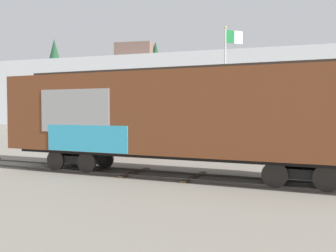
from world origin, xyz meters
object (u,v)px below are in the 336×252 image
(freight_car, at_px, (177,115))
(parked_car_tan, at_px, (235,144))
(parked_car_red, at_px, (137,141))
(flagpole, at_px, (229,68))

(freight_car, bearing_deg, parked_car_tan, 77.92)
(freight_car, bearing_deg, parked_car_red, 126.18)
(freight_car, relative_size, parked_car_red, 3.51)
(parked_car_red, bearing_deg, flagpole, 60.20)
(freight_car, distance_m, flagpole, 14.07)
(flagpole, relative_size, parked_car_tan, 2.01)
(parked_car_red, relative_size, parked_car_tan, 1.00)
(parked_car_red, height_order, parked_car_tan, parked_car_red)
(parked_car_red, bearing_deg, freight_car, -53.82)
(flagpole, height_order, parked_car_red, flagpole)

